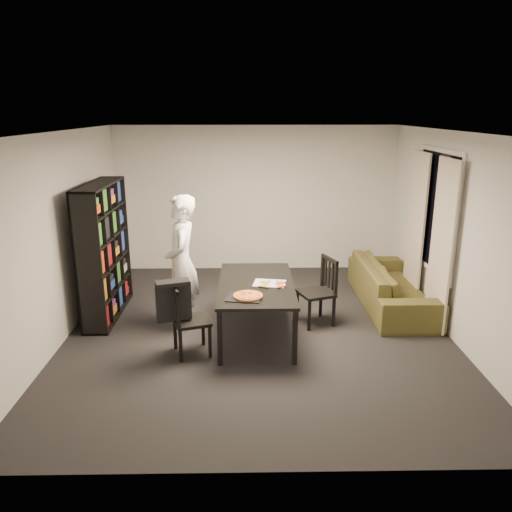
{
  "coord_description": "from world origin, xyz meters",
  "views": [
    {
      "loc": [
        -0.14,
        -6.17,
        2.86
      ],
      "look_at": [
        -0.03,
        -0.03,
        1.05
      ],
      "focal_mm": 35.0,
      "sensor_mm": 36.0,
      "label": 1
    }
  ],
  "objects_px": {
    "pepperoni_pizza": "(248,296)",
    "chair_right": "(322,286)",
    "sofa": "(391,285)",
    "dining_table": "(256,288)",
    "baking_tray": "(244,297)",
    "bookshelf": "(104,251)",
    "chair_left": "(184,316)",
    "person": "(182,263)"
  },
  "relations": [
    {
      "from": "baking_tray",
      "to": "person",
      "type": "bearing_deg",
      "value": 135.67
    },
    {
      "from": "dining_table",
      "to": "baking_tray",
      "type": "height_order",
      "value": "baking_tray"
    },
    {
      "from": "dining_table",
      "to": "sofa",
      "type": "distance_m",
      "value": 2.3
    },
    {
      "from": "baking_tray",
      "to": "pepperoni_pizza",
      "type": "height_order",
      "value": "pepperoni_pizza"
    },
    {
      "from": "pepperoni_pizza",
      "to": "chair_right",
      "type": "bearing_deg",
      "value": 41.59
    },
    {
      "from": "pepperoni_pizza",
      "to": "sofa",
      "type": "relative_size",
      "value": 0.16
    },
    {
      "from": "dining_table",
      "to": "sofa",
      "type": "bearing_deg",
      "value": 25.52
    },
    {
      "from": "bookshelf",
      "to": "dining_table",
      "type": "xyz_separation_m",
      "value": [
        2.12,
        -0.73,
        -0.3
      ]
    },
    {
      "from": "sofa",
      "to": "person",
      "type": "bearing_deg",
      "value": 102.9
    },
    {
      "from": "chair_left",
      "to": "pepperoni_pizza",
      "type": "relative_size",
      "value": 2.53
    },
    {
      "from": "bookshelf",
      "to": "sofa",
      "type": "bearing_deg",
      "value": 3.41
    },
    {
      "from": "dining_table",
      "to": "chair_left",
      "type": "bearing_deg",
      "value": -148.12
    },
    {
      "from": "chair_right",
      "to": "person",
      "type": "distance_m",
      "value": 1.93
    },
    {
      "from": "chair_right",
      "to": "bookshelf",
      "type": "bearing_deg",
      "value": -116.82
    },
    {
      "from": "sofa",
      "to": "dining_table",
      "type": "bearing_deg",
      "value": 115.52
    },
    {
      "from": "chair_right",
      "to": "baking_tray",
      "type": "distance_m",
      "value": 1.4
    },
    {
      "from": "chair_right",
      "to": "person",
      "type": "height_order",
      "value": "person"
    },
    {
      "from": "chair_right",
      "to": "pepperoni_pizza",
      "type": "relative_size",
      "value": 2.67
    },
    {
      "from": "pepperoni_pizza",
      "to": "sofa",
      "type": "xyz_separation_m",
      "value": [
        2.16,
        1.5,
        -0.42
      ]
    },
    {
      "from": "dining_table",
      "to": "chair_right",
      "type": "xyz_separation_m",
      "value": [
        0.91,
        0.38,
        -0.12
      ]
    },
    {
      "from": "chair_left",
      "to": "person",
      "type": "xyz_separation_m",
      "value": [
        -0.12,
        0.82,
        0.4
      ]
    },
    {
      "from": "chair_left",
      "to": "sofa",
      "type": "height_order",
      "value": "chair_left"
    },
    {
      "from": "bookshelf",
      "to": "baking_tray",
      "type": "xyz_separation_m",
      "value": [
        1.97,
        -1.25,
        -0.23
      ]
    },
    {
      "from": "chair_left",
      "to": "person",
      "type": "distance_m",
      "value": 0.92
    },
    {
      "from": "bookshelf",
      "to": "baking_tray",
      "type": "relative_size",
      "value": 4.75
    },
    {
      "from": "baking_tray",
      "to": "pepperoni_pizza",
      "type": "bearing_deg",
      "value": 3.24
    },
    {
      "from": "chair_left",
      "to": "pepperoni_pizza",
      "type": "distance_m",
      "value": 0.8
    },
    {
      "from": "person",
      "to": "baking_tray",
      "type": "relative_size",
      "value": 4.52
    },
    {
      "from": "person",
      "to": "baking_tray",
      "type": "bearing_deg",
      "value": 38.74
    },
    {
      "from": "dining_table",
      "to": "chair_right",
      "type": "height_order",
      "value": "chair_right"
    },
    {
      "from": "baking_tray",
      "to": "pepperoni_pizza",
      "type": "distance_m",
      "value": 0.05
    },
    {
      "from": "dining_table",
      "to": "baking_tray",
      "type": "relative_size",
      "value": 4.3
    },
    {
      "from": "dining_table",
      "to": "bookshelf",
      "type": "bearing_deg",
      "value": 161.0
    },
    {
      "from": "chair_right",
      "to": "person",
      "type": "xyz_separation_m",
      "value": [
        -1.89,
        -0.09,
        0.37
      ]
    },
    {
      "from": "chair_right",
      "to": "baking_tray",
      "type": "relative_size",
      "value": 2.33
    },
    {
      "from": "person",
      "to": "sofa",
      "type": "bearing_deg",
      "value": 95.98
    },
    {
      "from": "dining_table",
      "to": "chair_left",
      "type": "xyz_separation_m",
      "value": [
        -0.86,
        -0.54,
        -0.15
      ]
    },
    {
      "from": "dining_table",
      "to": "baking_tray",
      "type": "distance_m",
      "value": 0.55
    },
    {
      "from": "bookshelf",
      "to": "dining_table",
      "type": "relative_size",
      "value": 1.1
    },
    {
      "from": "bookshelf",
      "to": "chair_right",
      "type": "relative_size",
      "value": 2.04
    },
    {
      "from": "chair_right",
      "to": "pepperoni_pizza",
      "type": "height_order",
      "value": "chair_right"
    },
    {
      "from": "dining_table",
      "to": "chair_right",
      "type": "distance_m",
      "value": 0.99
    }
  ]
}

